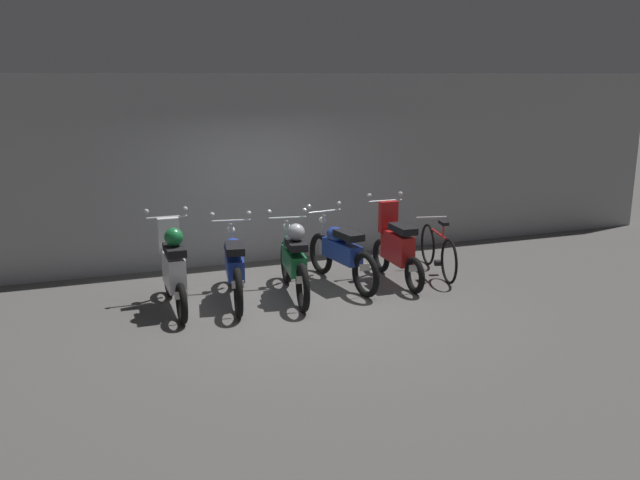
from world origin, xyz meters
TOP-DOWN VIEW (x-y plane):
  - ground_plane at (0.00, 0.00)m, footprint 80.00×80.00m
  - back_wall at (0.00, 2.43)m, footprint 16.00×0.30m
  - motorbike_slot_0 at (-1.66, 0.40)m, footprint 0.59×1.68m
  - motorbike_slot_1 at (-0.82, 0.46)m, footprint 0.59×1.94m
  - motorbike_slot_2 at (0.00, 0.36)m, footprint 0.58×1.94m
  - motorbike_slot_3 at (0.82, 0.62)m, footprint 0.58×1.94m
  - motorbike_slot_4 at (1.66, 0.47)m, footprint 0.59×1.68m
  - bicycle at (2.46, 0.60)m, footprint 0.53×1.70m

SIDE VIEW (x-z plane):
  - ground_plane at x=0.00m, z-range 0.00..0.00m
  - bicycle at x=2.46m, z-range -0.08..0.80m
  - motorbike_slot_1 at x=-0.82m, z-range -0.08..1.07m
  - motorbike_slot_3 at x=0.82m, z-range -0.08..1.07m
  - motorbike_slot_4 at x=1.66m, z-range -0.12..1.17m
  - motorbike_slot_2 at x=0.00m, z-range -0.05..1.10m
  - motorbike_slot_0 at x=-1.66m, z-range -0.08..1.21m
  - back_wall at x=0.00m, z-range 0.00..3.07m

